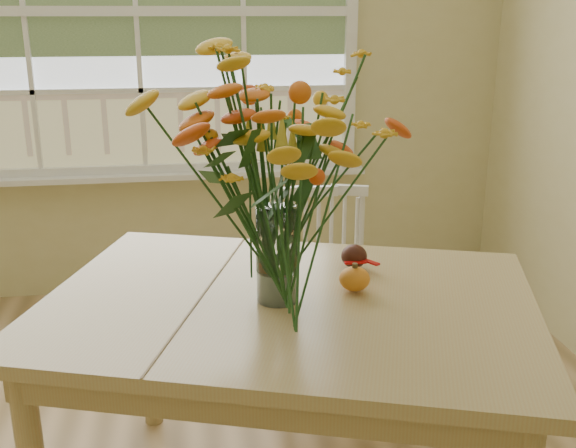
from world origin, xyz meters
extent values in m
cube|color=#CEC484|center=(0.00, 2.25, 1.35)|extent=(4.00, 0.02, 2.70)
cube|color=silver|center=(0.00, 2.23, 1.55)|extent=(2.20, 0.00, 1.60)
cube|color=white|center=(0.00, 2.18, 0.69)|extent=(2.42, 0.12, 0.03)
cube|color=tan|center=(0.50, 0.31, 0.73)|extent=(1.65, 1.40, 0.04)
cube|color=tan|center=(0.50, 0.31, 0.66)|extent=(1.50, 1.25, 0.10)
cylinder|color=tan|center=(0.05, 0.90, 0.36)|extent=(0.07, 0.07, 0.71)
cylinder|color=tan|center=(1.22, 0.51, 0.36)|extent=(0.07, 0.07, 0.71)
cube|color=white|center=(0.75, 0.97, 0.40)|extent=(0.40, 0.38, 0.05)
cube|color=white|center=(0.75, 1.12, 0.63)|extent=(0.40, 0.04, 0.45)
cylinder|color=white|center=(0.59, 0.82, 0.19)|extent=(0.03, 0.03, 0.38)
cylinder|color=white|center=(0.60, 1.11, 0.19)|extent=(0.03, 0.03, 0.38)
cylinder|color=white|center=(0.90, 0.82, 0.19)|extent=(0.03, 0.03, 0.38)
cylinder|color=white|center=(0.90, 1.11, 0.19)|extent=(0.03, 0.03, 0.38)
cylinder|color=white|center=(0.47, 0.31, 0.89)|extent=(0.12, 0.12, 0.28)
ellipsoid|color=orange|center=(0.70, 0.33, 0.79)|extent=(0.09, 0.09, 0.07)
cylinder|color=#CCB78C|center=(0.47, 0.31, 0.76)|extent=(0.07, 0.07, 0.01)
ellipsoid|color=brown|center=(0.47, 0.31, 0.80)|extent=(0.10, 0.09, 0.07)
ellipsoid|color=#38160F|center=(0.75, 0.51, 0.79)|extent=(0.08, 0.08, 0.08)
camera|label=1|loc=(0.23, -1.47, 1.55)|focal=42.00mm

